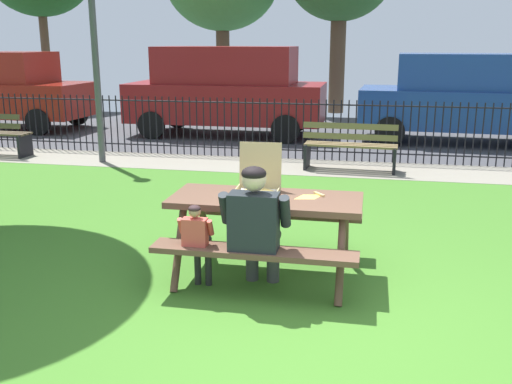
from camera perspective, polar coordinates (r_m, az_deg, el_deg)
ground at (r=5.80m, az=7.21°, el=-7.70°), size 28.00×10.87×0.02m
cobblestone_walkway at (r=10.33m, az=9.21°, el=2.26°), size 28.00×1.40×0.01m
street_asphalt at (r=14.20m, az=9.88°, el=5.59°), size 28.00×6.46×0.01m
picnic_table_foreground at (r=5.47m, az=0.99°, el=-2.25°), size 1.80×1.48×0.79m
pizza_box_open at (r=5.53m, az=0.20°, el=0.78°), size 0.43×0.46×0.47m
pizza_slice_on_table at (r=5.46m, az=5.45°, el=-0.39°), size 0.29×0.28×0.02m
adult_at_table at (r=4.98m, az=-0.01°, el=-3.24°), size 0.61×0.59×1.19m
child_at_table at (r=5.12m, az=-5.83°, el=-4.60°), size 0.32×0.30×0.83m
iron_fence_streetside at (r=10.92m, az=9.49°, el=6.04°), size 19.89×0.03×1.15m
park_bench_center at (r=10.12m, az=9.34°, el=4.41°), size 1.62×0.55×0.85m
lamp_post_walkway at (r=10.97m, az=-15.83°, el=15.14°), size 0.28×0.28×3.87m
parked_car_far_left at (r=16.34m, az=-23.84°, el=9.33°), size 4.45×2.01×1.94m
parked_car_left at (r=13.83m, az=-2.93°, el=10.16°), size 4.61×1.97×2.08m
parked_car_center at (r=13.56m, az=19.71°, el=8.85°), size 4.49×2.11×1.94m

